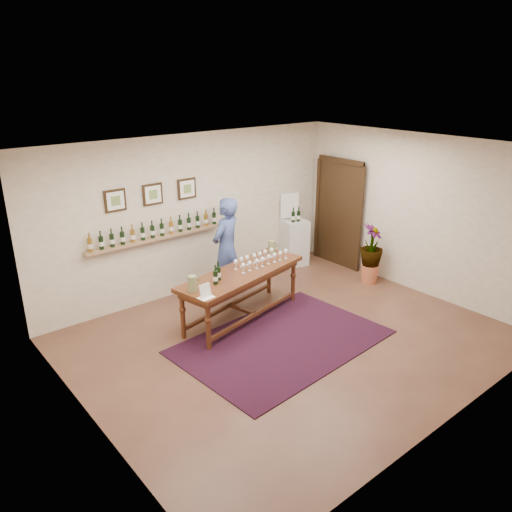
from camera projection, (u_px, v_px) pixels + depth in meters
ground at (290, 339)px, 7.45m from camera, size 6.00×6.00×0.00m
room_shell at (305, 216)px, 9.66m from camera, size 6.00×6.00×6.00m
rug at (282, 341)px, 7.38m from camera, size 3.12×2.20×0.02m
tasting_table at (242, 278)px, 7.86m from camera, size 2.41×1.18×0.82m
table_glasses at (258, 260)px, 8.05m from camera, size 1.26×0.36×0.17m
table_bottles at (217, 272)px, 7.36m from camera, size 0.31×0.20×0.32m
pitcher_left at (192, 284)px, 7.07m from camera, size 0.18×0.18×0.23m
pitcher_right at (272, 247)px, 8.57m from camera, size 0.18×0.18×0.22m
menu_card at (205, 291)px, 6.89m from camera, size 0.23×0.18×0.19m
display_pedestal at (294, 243)px, 10.20m from camera, size 0.57×0.57×0.93m
pedestal_bottles at (296, 215)px, 9.92m from camera, size 0.29×0.15×0.28m
info_sign at (290, 206)px, 10.07m from camera, size 0.40×0.12×0.56m
potted_plant at (371, 254)px, 9.24m from camera, size 0.69×0.69×0.98m
person at (226, 248)px, 8.59m from camera, size 0.76×0.63×1.79m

